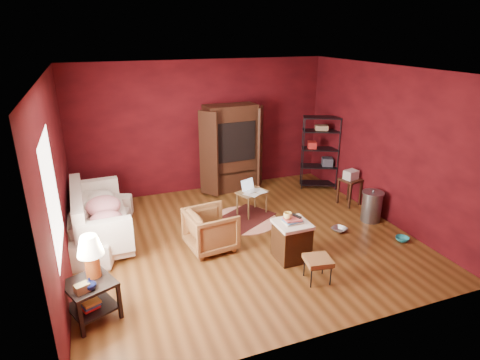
# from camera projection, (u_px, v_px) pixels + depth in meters

# --- Properties ---
(room) EXTENTS (5.54, 5.04, 2.84)m
(room) POSITION_uv_depth(u_px,v_px,m) (242.00, 161.00, 6.36)
(room) COLOR brown
(room) RESTS_ON ground
(sofa) EXTENTS (1.14, 2.14, 0.80)m
(sofa) POSITION_uv_depth(u_px,v_px,m) (98.00, 218.00, 6.71)
(sofa) COLOR beige
(sofa) RESTS_ON ground
(armchair) EXTENTS (0.76, 0.80, 0.75)m
(armchair) POSITION_uv_depth(u_px,v_px,m) (211.00, 228.00, 6.45)
(armchair) COLOR black
(armchair) RESTS_ON ground
(pet_bowl_steel) EXTENTS (0.27, 0.16, 0.27)m
(pet_bowl_steel) POSITION_uv_depth(u_px,v_px,m) (340.00, 224.00, 7.08)
(pet_bowl_steel) COLOR #AFB1B6
(pet_bowl_steel) RESTS_ON ground
(pet_bowl_turquoise) EXTENTS (0.23, 0.13, 0.22)m
(pet_bowl_turquoise) POSITION_uv_depth(u_px,v_px,m) (403.00, 235.00, 6.76)
(pet_bowl_turquoise) COLOR teal
(pet_bowl_turquoise) RESTS_ON ground
(vase) EXTENTS (0.17, 0.18, 0.14)m
(vase) POSITION_uv_depth(u_px,v_px,m) (90.00, 284.00, 4.67)
(vase) COLOR #0D1441
(vase) RESTS_ON side_table
(mug) EXTENTS (0.14, 0.12, 0.13)m
(mug) POSITION_uv_depth(u_px,v_px,m) (288.00, 215.00, 6.01)
(mug) COLOR #FFDE7C
(mug) RESTS_ON hamper
(side_table) EXTENTS (0.71, 0.71, 1.07)m
(side_table) POSITION_uv_depth(u_px,v_px,m) (90.00, 270.00, 4.84)
(side_table) COLOR black
(side_table) RESTS_ON ground
(sofa_cushions) EXTENTS (0.88, 2.05, 0.85)m
(sofa_cushions) POSITION_uv_depth(u_px,v_px,m) (98.00, 217.00, 6.71)
(sofa_cushions) COLOR beige
(sofa_cushions) RESTS_ON sofa
(hamper) EXTENTS (0.51, 0.51, 0.71)m
(hamper) POSITION_uv_depth(u_px,v_px,m) (292.00, 240.00, 6.17)
(hamper) COLOR #3E200E
(hamper) RESTS_ON ground
(footstool) EXTENTS (0.41, 0.41, 0.36)m
(footstool) POSITION_uv_depth(u_px,v_px,m) (318.00, 261.00, 5.62)
(footstool) COLOR black
(footstool) RESTS_ON ground
(rug_round) EXTENTS (1.28, 1.28, 0.01)m
(rug_round) POSITION_uv_depth(u_px,v_px,m) (244.00, 220.00, 7.54)
(rug_round) COLOR #EFDFC7
(rug_round) RESTS_ON ground
(rug_oriental) EXTENTS (1.35, 1.21, 0.01)m
(rug_oriental) POSITION_uv_depth(u_px,v_px,m) (244.00, 218.00, 7.58)
(rug_oriental) COLOR #551816
(rug_oriental) RESTS_ON ground
(laptop_desk) EXTENTS (0.65, 0.57, 0.68)m
(laptop_desk) POSITION_uv_depth(u_px,v_px,m) (252.00, 194.00, 7.64)
(laptop_desk) COLOR brown
(laptop_desk) RESTS_ON ground
(tv_armoire) EXTENTS (1.48, 0.84, 1.89)m
(tv_armoire) POSITION_uv_depth(u_px,v_px,m) (231.00, 146.00, 8.71)
(tv_armoire) COLOR #36190F
(tv_armoire) RESTS_ON ground
(wire_shelving) EXTENTS (0.86, 0.64, 1.62)m
(wire_shelving) POSITION_uv_depth(u_px,v_px,m) (321.00, 149.00, 8.82)
(wire_shelving) COLOR black
(wire_shelving) RESTS_ON ground
(small_stand) EXTENTS (0.44, 0.44, 0.73)m
(small_stand) POSITION_uv_depth(u_px,v_px,m) (351.00, 179.00, 8.04)
(small_stand) COLOR #36190F
(small_stand) RESTS_ON ground
(trash_can) EXTENTS (0.48, 0.48, 0.62)m
(trash_can) POSITION_uv_depth(u_px,v_px,m) (372.00, 206.00, 7.42)
(trash_can) COLOR gray
(trash_can) RESTS_ON ground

